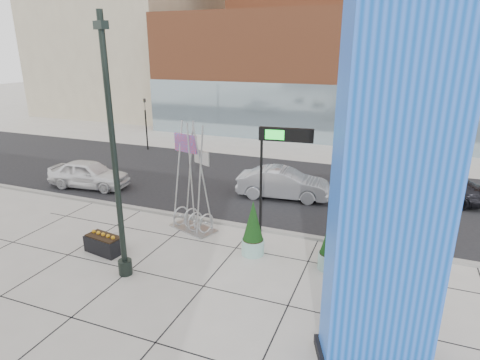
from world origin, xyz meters
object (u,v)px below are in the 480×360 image
at_px(lamp_post, 116,179).
at_px(blue_pylon, 393,195).
at_px(overhead_street_sign, 280,144).
at_px(concrete_bollard, 117,241).
at_px(car_silver_mid, 283,184).
at_px(car_white_west, 89,174).
at_px(public_art_sculpture, 193,202).

bearing_deg(lamp_post, blue_pylon, -7.31).
bearing_deg(overhead_street_sign, blue_pylon, -60.94).
height_order(concrete_bollard, car_silver_mid, car_silver_mid).
xyz_separation_m(car_white_west, car_silver_mid, (11.07, 2.49, 0.01)).
bearing_deg(public_art_sculpture, overhead_street_sign, 32.30).
xyz_separation_m(concrete_bollard, car_white_west, (-6.40, 5.73, 0.47)).
height_order(public_art_sculpture, car_silver_mid, public_art_sculpture).
relative_size(concrete_bollard, overhead_street_sign, 0.14).
distance_m(lamp_post, concrete_bollard, 3.92).
relative_size(blue_pylon, lamp_post, 1.07).
relative_size(lamp_post, car_white_west, 1.89).
bearing_deg(overhead_street_sign, concrete_bollard, -153.97).
height_order(lamp_post, public_art_sculpture, lamp_post).
bearing_deg(lamp_post, concrete_bollard, 135.54).
distance_m(concrete_bollard, car_silver_mid, 9.46).
bearing_deg(public_art_sculpture, blue_pylon, -13.46).
relative_size(public_art_sculpture, car_silver_mid, 0.99).
distance_m(public_art_sculpture, overhead_street_sign, 4.72).
bearing_deg(public_art_sculpture, car_silver_mid, 83.79).
bearing_deg(blue_pylon, lamp_post, 151.78).
bearing_deg(lamp_post, car_silver_mid, 71.87).
distance_m(public_art_sculpture, concrete_bollard, 3.60).
bearing_deg(car_white_west, car_silver_mid, -83.44).
distance_m(blue_pylon, car_white_west, 18.92).
height_order(blue_pylon, car_white_west, blue_pylon).
distance_m(lamp_post, car_silver_mid, 10.58).
xyz_separation_m(blue_pylon, car_silver_mid, (-5.49, 10.80, -3.81)).
bearing_deg(car_silver_mid, public_art_sculpture, 146.66).
bearing_deg(concrete_bollard, car_silver_mid, 60.37).
xyz_separation_m(blue_pylon, public_art_sculpture, (-8.15, 5.42, -3.33)).
distance_m(blue_pylon, public_art_sculpture, 10.34).
height_order(blue_pylon, concrete_bollard, blue_pylon).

